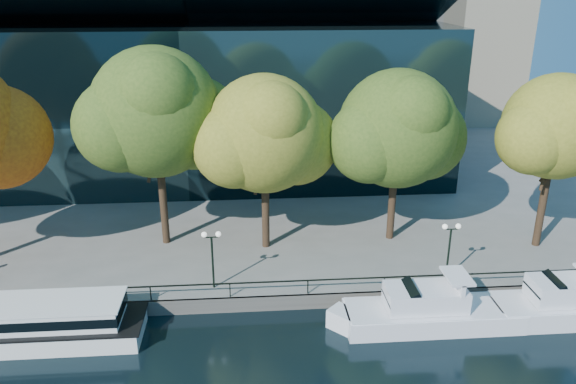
{
  "coord_description": "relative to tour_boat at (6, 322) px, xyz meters",
  "views": [
    {
      "loc": [
        1.27,
        -28.11,
        20.14
      ],
      "look_at": [
        4.09,
        8.0,
        6.25
      ],
      "focal_mm": 35.0,
      "sensor_mm": 36.0,
      "label": 1
    }
  ],
  "objects": [
    {
      "name": "ground",
      "position": [
        12.96,
        -0.87,
        -1.32
      ],
      "size": [
        160.0,
        160.0,
        0.0
      ],
      "primitive_type": "plane",
      "color": "black",
      "rests_on": "ground"
    },
    {
      "name": "promenade",
      "position": [
        12.96,
        35.5,
        -0.82
      ],
      "size": [
        90.0,
        67.08,
        1.0
      ],
      "color": "slate",
      "rests_on": "ground"
    },
    {
      "name": "railing",
      "position": [
        12.96,
        2.38,
        0.62
      ],
      "size": [
        88.2,
        0.08,
        0.99
      ],
      "color": "black",
      "rests_on": "promenade"
    },
    {
      "name": "convention_building",
      "position": [
        8.96,
        30.91,
        7.18
      ],
      "size": [
        50.0,
        24.57,
        21.43
      ],
      "color": "black",
      "rests_on": "ground"
    },
    {
      "name": "tour_boat",
      "position": [
        0.0,
        0.0,
        0.0
      ],
      "size": [
        16.38,
        3.65,
        3.11
      ],
      "color": "white",
      "rests_on": "ground"
    },
    {
      "name": "cruiser_near",
      "position": [
        24.9,
        -0.27,
        -0.25
      ],
      "size": [
        11.94,
        3.07,
        3.46
      ],
      "color": "white",
      "rests_on": "ground"
    },
    {
      "name": "cruiser_far",
      "position": [
        33.72,
        -0.26,
        -0.19
      ],
      "size": [
        10.89,
        3.02,
        3.56
      ],
      "color": "white",
      "rests_on": "ground"
    },
    {
      "name": "tree_2",
      "position": [
        8.11,
        10.66,
        9.68
      ],
      "size": [
        11.66,
        9.56,
        14.86
      ],
      "color": "black",
      "rests_on": "promenade"
    },
    {
      "name": "tree_3",
      "position": [
        15.73,
        9.4,
        8.31
      ],
      "size": [
        10.55,
        8.65,
        13.04
      ],
      "color": "black",
      "rests_on": "promenade"
    },
    {
      "name": "tree_4",
      "position": [
        25.48,
        10.1,
        8.29
      ],
      "size": [
        10.91,
        8.94,
        13.16
      ],
      "color": "black",
      "rests_on": "promenade"
    },
    {
      "name": "tree_5",
      "position": [
        36.3,
        8.0,
        8.79
      ],
      "size": [
        9.4,
        7.71,
        13.04
      ],
      "color": "black",
      "rests_on": "promenade"
    },
    {
      "name": "lamp_1",
      "position": [
        11.87,
        3.63,
        2.66
      ],
      "size": [
        1.26,
        0.36,
        4.03
      ],
      "color": "black",
      "rests_on": "promenade"
    },
    {
      "name": "lamp_2",
      "position": [
        27.56,
        3.63,
        2.66
      ],
      "size": [
        1.26,
        0.36,
        4.03
      ],
      "color": "black",
      "rests_on": "promenade"
    }
  ]
}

